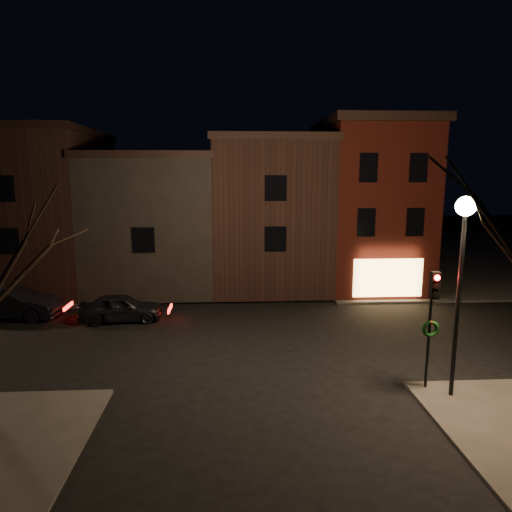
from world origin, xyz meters
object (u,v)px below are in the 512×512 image
(street_lamp_near, at_px, (463,243))
(traffic_signal, at_px, (432,312))
(parked_car_b, at_px, (12,303))
(parked_car_a, at_px, (121,308))

(street_lamp_near, distance_m, traffic_signal, 2.49)
(street_lamp_near, distance_m, parked_car_b, 21.11)
(traffic_signal, bearing_deg, parked_car_b, 153.18)
(traffic_signal, xyz_separation_m, parked_car_b, (-17.75, 8.98, -2.01))
(parked_car_b, bearing_deg, street_lamp_near, -112.30)
(parked_car_a, bearing_deg, parked_car_b, 77.36)
(street_lamp_near, xyz_separation_m, traffic_signal, (-0.60, 0.49, -2.37))
(street_lamp_near, distance_m, parked_car_a, 16.06)
(street_lamp_near, height_order, parked_car_a, street_lamp_near)
(parked_car_b, bearing_deg, traffic_signal, -111.83)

